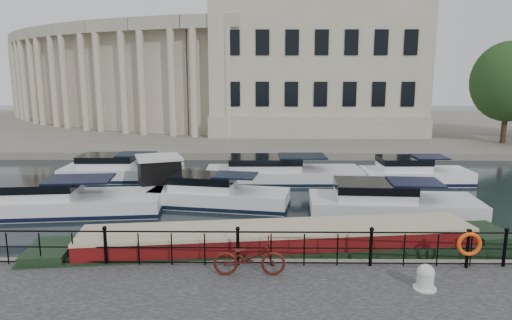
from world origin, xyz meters
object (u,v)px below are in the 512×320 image
(mooring_bollard, at_px, (425,278))
(harbour_hut, at_px, (159,178))
(narrowboat, at_px, (279,250))
(bicycle, at_px, (249,257))
(life_ring_post, at_px, (469,245))

(mooring_bollard, height_order, harbour_hut, harbour_hut)
(mooring_bollard, height_order, narrowboat, mooring_bollard)
(bicycle, xyz_separation_m, narrowboat, (0.94, 2.33, -0.73))
(mooring_bollard, bearing_deg, bicycle, 170.03)
(mooring_bollard, bearing_deg, narrowboat, 140.23)
(mooring_bollard, distance_m, harbour_hut, 15.07)
(narrowboat, relative_size, harbour_hut, 4.48)
(bicycle, bearing_deg, narrowboat, -22.76)
(mooring_bollard, relative_size, harbour_hut, 0.19)
(narrowboat, bearing_deg, mooring_bollard, -46.83)
(life_ring_post, bearing_deg, harbour_hut, 138.24)
(bicycle, height_order, mooring_bollard, bicycle)
(bicycle, distance_m, mooring_bollard, 4.82)
(life_ring_post, distance_m, harbour_hut, 15.31)
(bicycle, distance_m, life_ring_post, 6.49)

